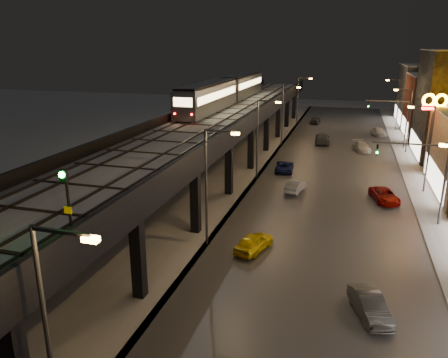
# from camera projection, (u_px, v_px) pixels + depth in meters

# --- Properties ---
(ground) EXTENTS (220.00, 220.00, 0.00)m
(ground) POSITION_uv_depth(u_px,v_px,m) (137.00, 357.00, 21.43)
(ground) COLOR silver
(road_surface) EXTENTS (17.00, 120.00, 0.06)m
(road_surface) POSITION_uv_depth(u_px,v_px,m) (331.00, 175.00, 51.53)
(road_surface) COLOR #46474D
(road_surface) RESTS_ON ground
(sidewalk_right) EXTENTS (4.00, 120.00, 0.14)m
(sidewalk_right) POSITION_uv_depth(u_px,v_px,m) (423.00, 181.00, 48.84)
(sidewalk_right) COLOR #9FA1A8
(sidewalk_right) RESTS_ON ground
(under_viaduct_pavement) EXTENTS (11.00, 120.00, 0.06)m
(under_viaduct_pavement) POSITION_uv_depth(u_px,v_px,m) (222.00, 166.00, 55.14)
(under_viaduct_pavement) COLOR #9FA1A8
(under_viaduct_pavement) RESTS_ON ground
(elevated_viaduct) EXTENTS (9.00, 100.00, 6.30)m
(elevated_viaduct) POSITION_uv_depth(u_px,v_px,m) (214.00, 127.00, 50.60)
(elevated_viaduct) COLOR black
(elevated_viaduct) RESTS_ON ground
(viaduct_trackbed) EXTENTS (8.40, 100.00, 0.32)m
(viaduct_trackbed) POSITION_uv_depth(u_px,v_px,m) (214.00, 120.00, 50.49)
(viaduct_trackbed) COLOR #B2B7C1
(viaduct_trackbed) RESTS_ON elevated_viaduct
(viaduct_parapet_streetside) EXTENTS (0.30, 100.00, 1.10)m
(viaduct_parapet_streetside) POSITION_uv_depth(u_px,v_px,m) (251.00, 118.00, 49.22)
(viaduct_parapet_streetside) COLOR black
(viaduct_parapet_streetside) RESTS_ON elevated_viaduct
(viaduct_parapet_far) EXTENTS (0.30, 100.00, 1.10)m
(viaduct_parapet_far) POSITION_uv_depth(u_px,v_px,m) (180.00, 114.00, 51.55)
(viaduct_parapet_far) COLOR black
(viaduct_parapet_far) RESTS_ON elevated_viaduct
(building_e) EXTENTS (12.20, 12.20, 10.16)m
(building_e) POSITION_uv_depth(u_px,v_px,m) (447.00, 107.00, 70.41)
(building_e) COLOR #5D1F15
(building_e) RESTS_ON ground
(building_f) EXTENTS (12.20, 16.20, 11.16)m
(building_f) POSITION_uv_depth(u_px,v_px,m) (434.00, 95.00, 83.11)
(building_f) COLOR #383838
(building_f) RESTS_ON ground
(streetlight_left_0) EXTENTS (2.57, 0.28, 9.00)m
(streetlight_left_0) POSITION_uv_depth(u_px,v_px,m) (52.00, 324.00, 15.42)
(streetlight_left_0) COLOR #38383A
(streetlight_left_0) RESTS_ON ground
(streetlight_left_1) EXTENTS (2.57, 0.28, 9.00)m
(streetlight_left_1) POSITION_uv_depth(u_px,v_px,m) (210.00, 180.00, 31.93)
(streetlight_left_1) COLOR #38383A
(streetlight_left_1) RESTS_ON ground
(streetlight_left_2) EXTENTS (2.57, 0.28, 9.00)m
(streetlight_left_2) POSITION_uv_depth(u_px,v_px,m) (260.00, 134.00, 48.45)
(streetlight_left_2) COLOR #38383A
(streetlight_left_2) RESTS_ON ground
(streetlight_right_2) EXTENTS (2.56, 0.28, 9.00)m
(streetlight_right_2) POSITION_uv_depth(u_px,v_px,m) (427.00, 143.00, 43.86)
(streetlight_right_2) COLOR #38383A
(streetlight_right_2) RESTS_ON ground
(streetlight_left_3) EXTENTS (2.57, 0.28, 9.00)m
(streetlight_left_3) POSITION_uv_depth(u_px,v_px,m) (284.00, 111.00, 64.97)
(streetlight_left_3) COLOR #38383A
(streetlight_left_3) RESTS_ON ground
(streetlight_right_3) EXTENTS (2.56, 0.28, 9.00)m
(streetlight_right_3) POSITION_uv_depth(u_px,v_px,m) (408.00, 116.00, 60.38)
(streetlight_right_3) COLOR #38383A
(streetlight_right_3) RESTS_ON ground
(streetlight_left_4) EXTENTS (2.57, 0.28, 9.00)m
(streetlight_left_4) POSITION_uv_depth(u_px,v_px,m) (299.00, 98.00, 81.48)
(streetlight_left_4) COLOR #38383A
(streetlight_left_4) RESTS_ON ground
(streetlight_right_4) EXTENTS (2.56, 0.28, 9.00)m
(streetlight_right_4) POSITION_uv_depth(u_px,v_px,m) (397.00, 101.00, 76.89)
(streetlight_right_4) COLOR #38383A
(streetlight_right_4) RESTS_ON ground
(traffic_light_rig_a) EXTENTS (6.10, 0.34, 7.00)m
(traffic_light_rig_a) POSITION_uv_depth(u_px,v_px,m) (430.00, 174.00, 36.06)
(traffic_light_rig_a) COLOR #38383A
(traffic_light_rig_a) RESTS_ON ground
(traffic_light_rig_b) EXTENTS (6.10, 0.34, 7.00)m
(traffic_light_rig_b) POSITION_uv_depth(u_px,v_px,m) (398.00, 118.00, 63.58)
(traffic_light_rig_b) COLOR #38383A
(traffic_light_rig_b) RESTS_ON ground
(subway_train) EXTENTS (2.95, 35.80, 3.53)m
(subway_train) POSITION_uv_depth(u_px,v_px,m) (228.00, 90.00, 63.74)
(subway_train) COLOR gray
(subway_train) RESTS_ON viaduct_trackbed
(rail_signal) EXTENTS (0.36, 0.44, 3.14)m
(rail_signal) POSITION_uv_depth(u_px,v_px,m) (66.00, 190.00, 18.28)
(rail_signal) COLOR black
(rail_signal) RESTS_ON viaduct_trackbed
(car_taxi) EXTENTS (2.63, 4.21, 1.34)m
(car_taxi) POSITION_uv_depth(u_px,v_px,m) (254.00, 243.00, 32.27)
(car_taxi) COLOR #E1BB01
(car_taxi) RESTS_ON ground
(car_near_white) EXTENTS (2.01, 3.98, 1.25)m
(car_near_white) POSITION_uv_depth(u_px,v_px,m) (296.00, 186.00, 45.33)
(car_near_white) COLOR #9CA2AC
(car_near_white) RESTS_ON ground
(car_mid_silver) EXTENTS (2.44, 4.63, 1.24)m
(car_mid_silver) POSITION_uv_depth(u_px,v_px,m) (284.00, 167.00, 52.74)
(car_mid_silver) COLOR #131C50
(car_mid_silver) RESTS_ON ground
(car_mid_dark) EXTENTS (2.50, 5.42, 1.53)m
(car_mid_dark) POSITION_uv_depth(u_px,v_px,m) (322.00, 139.00, 67.58)
(car_mid_dark) COLOR #494C52
(car_mid_dark) RESTS_ON ground
(car_far_white) EXTENTS (1.89, 4.14, 1.38)m
(car_far_white) POSITION_uv_depth(u_px,v_px,m) (315.00, 120.00, 85.00)
(car_far_white) COLOR #3B3C3E
(car_far_white) RESTS_ON ground
(car_onc_silver) EXTENTS (2.60, 4.20, 1.31)m
(car_onc_silver) POSITION_uv_depth(u_px,v_px,m) (370.00, 306.00, 24.46)
(car_onc_silver) COLOR #46484E
(car_onc_silver) RESTS_ON ground
(car_onc_dark) EXTENTS (3.13, 4.83, 1.24)m
(car_onc_dark) POSITION_uv_depth(u_px,v_px,m) (385.00, 196.00, 42.46)
(car_onc_dark) COLOR #960B06
(car_onc_dark) RESTS_ON ground
(car_onc_white) EXTENTS (2.93, 4.75, 1.29)m
(car_onc_white) POSITION_uv_depth(u_px,v_px,m) (362.00, 147.00, 62.77)
(car_onc_white) COLOR silver
(car_onc_white) RESTS_ON ground
(car_onc_red) EXTENTS (2.95, 4.61, 1.46)m
(car_onc_red) POSITION_uv_depth(u_px,v_px,m) (378.00, 132.00, 73.12)
(car_onc_red) COLOR silver
(car_onc_red) RESTS_ON ground
(sign_mcdonalds) EXTENTS (2.83, 0.80, 9.55)m
(sign_mcdonalds) POSITION_uv_depth(u_px,v_px,m) (434.00, 110.00, 48.85)
(sign_mcdonalds) COLOR #38383A
(sign_mcdonalds) RESTS_ON ground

